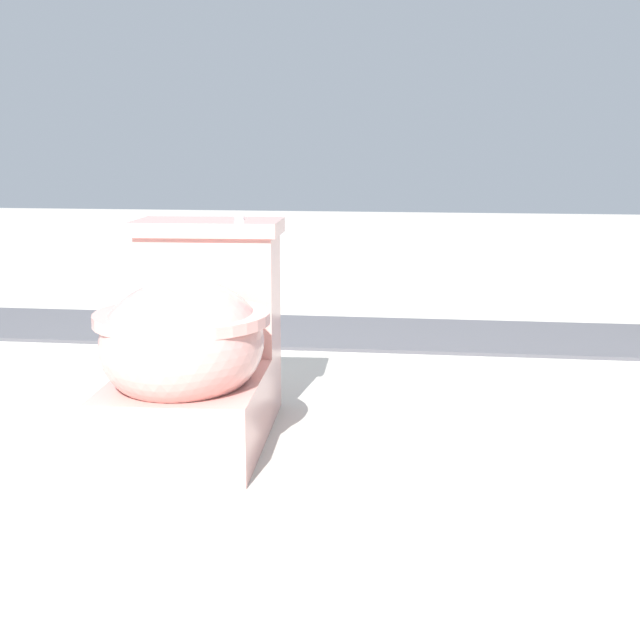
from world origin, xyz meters
TOP-DOWN VIEW (x-y plane):
  - ground_plane at (0.00, 0.00)m, footprint 14.00×14.00m
  - gravel_strip at (-1.15, 0.50)m, footprint 0.56×8.00m
  - toilet at (0.07, -0.08)m, footprint 0.65×0.41m

SIDE VIEW (x-z plane):
  - ground_plane at x=0.00m, z-range 0.00..0.00m
  - gravel_strip at x=-1.15m, z-range 0.00..0.01m
  - toilet at x=0.07m, z-range -0.04..0.48m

